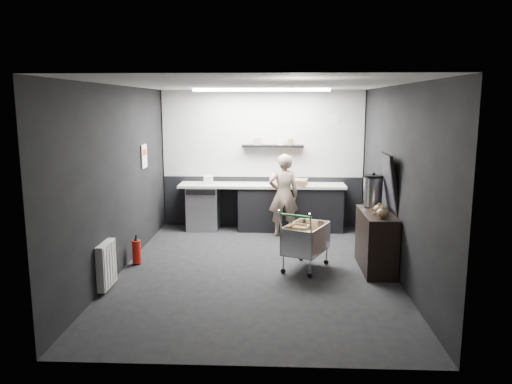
{
  "coord_description": "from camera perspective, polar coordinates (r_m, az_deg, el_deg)",
  "views": [
    {
      "loc": [
        0.3,
        -7.08,
        2.45
      ],
      "look_at": [
        -0.03,
        0.4,
        1.11
      ],
      "focal_mm": 35.0,
      "sensor_mm": 36.0,
      "label": 1
    }
  ],
  "objects": [
    {
      "name": "wall_left",
      "position": [
        7.53,
        -15.32,
        1.4
      ],
      "size": [
        0.0,
        5.5,
        5.5
      ],
      "primitive_type": "plane",
      "rotation": [
        1.57,
        0.0,
        1.57
      ],
      "color": "black",
      "rests_on": "floor"
    },
    {
      "name": "fire_extinguisher",
      "position": [
        7.9,
        -13.49,
        -6.56
      ],
      "size": [
        0.13,
        0.13,
        0.44
      ],
      "color": "#B5160C",
      "rests_on": "floor"
    },
    {
      "name": "poster",
      "position": [
        8.74,
        -12.67,
        4.01
      ],
      "size": [
        0.02,
        0.3,
        0.4
      ],
      "primitive_type": "cube",
      "color": "white",
      "rests_on": "wall_left"
    },
    {
      "name": "kitchen_wall_panel",
      "position": [
        9.84,
        0.76,
        6.67
      ],
      "size": [
        3.95,
        0.02,
        1.7
      ],
      "primitive_type": "cube",
      "color": "#B3B3AE",
      "rests_on": "wall_back"
    },
    {
      "name": "poster_red_band",
      "position": [
        8.73,
        -12.66,
        4.46
      ],
      "size": [
        0.02,
        0.22,
        0.1
      ],
      "primitive_type": "cube",
      "color": "red",
      "rests_on": "poster"
    },
    {
      "name": "shopping_cart",
      "position": [
        7.45,
        5.68,
        -5.56
      ],
      "size": [
        0.82,
        1.04,
        0.92
      ],
      "color": "silver",
      "rests_on": "floor"
    },
    {
      "name": "prep_counter",
      "position": [
        9.71,
        1.49,
        -1.68
      ],
      "size": [
        3.2,
        0.61,
        0.9
      ],
      "color": "black",
      "rests_on": "floor"
    },
    {
      "name": "radiator",
      "position": [
        6.91,
        -16.73,
        -7.98
      ],
      "size": [
        0.1,
        0.5,
        0.6
      ],
      "primitive_type": "cube",
      "color": "silver",
      "rests_on": "wall_left"
    },
    {
      "name": "ceiling_strip",
      "position": [
        8.94,
        0.6,
        11.58
      ],
      "size": [
        2.4,
        0.2,
        0.04
      ],
      "primitive_type": "cube",
      "color": "white",
      "rests_on": "ceiling"
    },
    {
      "name": "sideboard",
      "position": [
        7.62,
        13.62,
        -4.55
      ],
      "size": [
        0.49,
        1.15,
        1.73
      ],
      "color": "black",
      "rests_on": "floor"
    },
    {
      "name": "dado_panel",
      "position": [
        10.01,
        0.74,
        -1.07
      ],
      "size": [
        3.95,
        0.02,
        1.0
      ],
      "primitive_type": "cube",
      "color": "black",
      "rests_on": "wall_back"
    },
    {
      "name": "floor",
      "position": [
        7.5,
        0.07,
        -8.9
      ],
      "size": [
        5.5,
        5.5,
        0.0
      ],
      "primitive_type": "plane",
      "color": "black",
      "rests_on": "ground"
    },
    {
      "name": "floating_shelf",
      "position": [
        9.74,
        1.92,
        5.27
      ],
      "size": [
        1.2,
        0.22,
        0.04
      ],
      "primitive_type": "cube",
      "color": "black",
      "rests_on": "wall_back"
    },
    {
      "name": "pink_tub",
      "position": [
        9.61,
        2.18,
        1.5
      ],
      "size": [
        0.2,
        0.2,
        0.2
      ],
      "primitive_type": "cylinder",
      "color": "beige",
      "rests_on": "prep_counter"
    },
    {
      "name": "person",
      "position": [
        9.21,
        3.17,
        -0.38
      ],
      "size": [
        0.59,
        0.42,
        1.53
      ],
      "primitive_type": "imported",
      "rotation": [
        0.0,
        0.0,
        3.24
      ],
      "color": "#C0AF98",
      "rests_on": "floor"
    },
    {
      "name": "ceiling",
      "position": [
        7.09,
        0.08,
        12.19
      ],
      "size": [
        5.5,
        5.5,
        0.0
      ],
      "primitive_type": "plane",
      "rotation": [
        3.14,
        0.0,
        0.0
      ],
      "color": "silver",
      "rests_on": "wall_back"
    },
    {
      "name": "wall_front",
      "position": [
        4.48,
        -1.44,
        -4.04
      ],
      "size": [
        5.5,
        0.0,
        5.5
      ],
      "primitive_type": "plane",
      "rotation": [
        -1.57,
        0.0,
        0.0
      ],
      "color": "black",
      "rests_on": "floor"
    },
    {
      "name": "white_container",
      "position": [
        9.66,
        -5.46,
        1.36
      ],
      "size": [
        0.2,
        0.16,
        0.16
      ],
      "primitive_type": "cube",
      "rotation": [
        0.0,
        0.0,
        0.14
      ],
      "color": "silver",
      "rests_on": "prep_counter"
    },
    {
      "name": "wall_back",
      "position": [
        9.9,
        0.76,
        3.79
      ],
      "size": [
        5.5,
        0.0,
        5.5
      ],
      "primitive_type": "plane",
      "rotation": [
        1.57,
        0.0,
        0.0
      ],
      "color": "black",
      "rests_on": "floor"
    },
    {
      "name": "wall_right",
      "position": [
        7.37,
        15.82,
        1.19
      ],
      "size": [
        0.0,
        5.5,
        5.5
      ],
      "primitive_type": "plane",
      "rotation": [
        1.57,
        0.0,
        -1.57
      ],
      "color": "black",
      "rests_on": "floor"
    },
    {
      "name": "cardboard_box",
      "position": [
        9.57,
        4.17,
        1.15
      ],
      "size": [
        0.62,
        0.52,
        0.11
      ],
      "primitive_type": "cube",
      "rotation": [
        0.0,
        0.0,
        -0.2
      ],
      "color": "#8F684C",
      "rests_on": "prep_counter"
    },
    {
      "name": "wall_clock",
      "position": [
        9.87,
        9.0,
        8.3
      ],
      "size": [
        0.2,
        0.03,
        0.2
      ],
      "primitive_type": "cylinder",
      "rotation": [
        1.57,
        0.0,
        0.0
      ],
      "color": "silver",
      "rests_on": "wall_back"
    }
  ]
}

